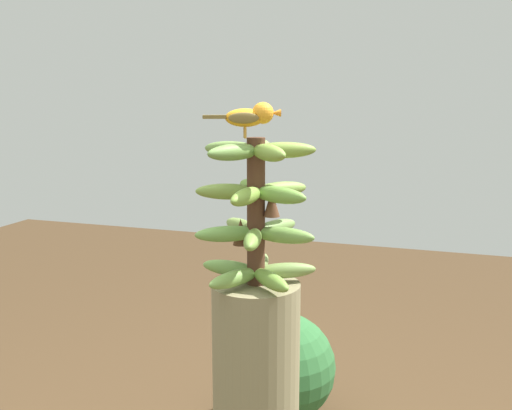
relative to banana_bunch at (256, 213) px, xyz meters
name	(u,v)px	position (x,y,z in m)	size (l,w,h in m)	color
banana_bunch	(256,213)	(0.00, 0.00, 0.00)	(0.28, 0.28, 0.33)	#4C2D1E
perched_bird	(251,116)	(0.02, 0.00, 0.21)	(0.09, 0.16, 0.08)	#C68933
tropical_shrub	(282,367)	(-0.89, -0.19, -0.81)	(0.43, 0.43, 0.48)	brown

